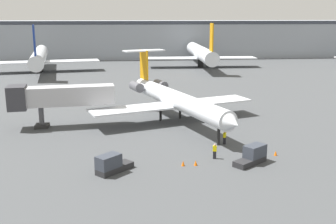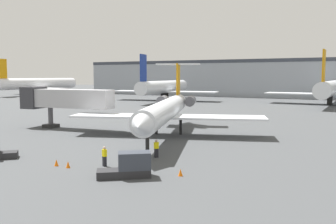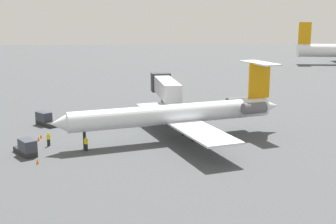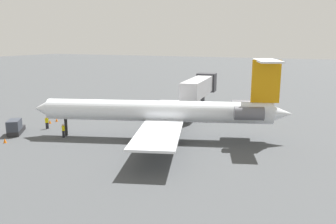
{
  "view_description": "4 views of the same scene",
  "coord_description": "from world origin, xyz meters",
  "px_view_note": "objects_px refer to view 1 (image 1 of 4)",
  "views": [
    {
      "loc": [
        -8.58,
        -57.32,
        15.05
      ],
      "look_at": [
        -2.49,
        -4.02,
        2.2
      ],
      "focal_mm": 42.98,
      "sensor_mm": 36.0,
      "label": 1
    },
    {
      "loc": [
        19.23,
        -41.0,
        7.61
      ],
      "look_at": [
        0.58,
        -4.16,
        3.42
      ],
      "focal_mm": 38.28,
      "sensor_mm": 36.0,
      "label": 2
    },
    {
      "loc": [
        55.33,
        -5.13,
        15.61
      ],
      "look_at": [
        -0.62,
        -2.32,
        3.73
      ],
      "focal_mm": 48.58,
      "sensor_mm": 36.0,
      "label": 3
    },
    {
      "loc": [
        34.42,
        15.88,
        11.64
      ],
      "look_at": [
        -0.59,
        0.04,
        3.47
      ],
      "focal_mm": 36.1,
      "sensor_mm": 36.0,
      "label": 4
    }
  ],
  "objects_px": {
    "ground_crew_loader": "(225,137)",
    "baggage_tug_lead": "(253,155)",
    "regional_jet": "(173,98)",
    "ground_crew_marshaller": "(215,151)",
    "baggage_tug_trailing": "(111,164)",
    "jet_bridge": "(55,97)",
    "traffic_cone_near": "(276,153)",
    "parked_airliner_centre": "(201,53)",
    "traffic_cone_far": "(196,163)",
    "parked_airliner_west_mid": "(39,57)",
    "traffic_cone_mid": "(183,163)"
  },
  "relations": [
    {
      "from": "traffic_cone_far",
      "to": "parked_airliner_centre",
      "type": "distance_m",
      "value": 81.77
    },
    {
      "from": "baggage_tug_lead",
      "to": "traffic_cone_near",
      "type": "distance_m",
      "value": 3.88
    },
    {
      "from": "ground_crew_marshaller",
      "to": "traffic_cone_near",
      "type": "bearing_deg",
      "value": 1.86
    },
    {
      "from": "ground_crew_marshaller",
      "to": "baggage_tug_lead",
      "type": "distance_m",
      "value": 4.05
    },
    {
      "from": "regional_jet",
      "to": "baggage_tug_trailing",
      "type": "xyz_separation_m",
      "value": [
        -8.56,
        -19.2,
        -2.6
      ]
    },
    {
      "from": "regional_jet",
      "to": "ground_crew_marshaller",
      "type": "bearing_deg",
      "value": -81.61
    },
    {
      "from": "jet_bridge",
      "to": "parked_airliner_centre",
      "type": "distance_m",
      "value": 71.15
    },
    {
      "from": "ground_crew_marshaller",
      "to": "parked_airliner_centre",
      "type": "distance_m",
      "value": 79.55
    },
    {
      "from": "jet_bridge",
      "to": "traffic_cone_mid",
      "type": "relative_size",
      "value": 26.17
    },
    {
      "from": "baggage_tug_trailing",
      "to": "ground_crew_marshaller",
      "type": "bearing_deg",
      "value": 13.91
    },
    {
      "from": "ground_crew_marshaller",
      "to": "parked_airliner_centre",
      "type": "bearing_deg",
      "value": 80.04
    },
    {
      "from": "ground_crew_marshaller",
      "to": "ground_crew_loader",
      "type": "xyz_separation_m",
      "value": [
        2.33,
        4.84,
        0.0
      ]
    },
    {
      "from": "baggage_tug_lead",
      "to": "traffic_cone_near",
      "type": "xyz_separation_m",
      "value": [
        3.3,
        1.97,
        -0.56
      ]
    },
    {
      "from": "traffic_cone_near",
      "to": "parked_airliner_centre",
      "type": "distance_m",
      "value": 78.45
    },
    {
      "from": "baggage_tug_lead",
      "to": "regional_jet",
      "type": "bearing_deg",
      "value": 108.46
    },
    {
      "from": "regional_jet",
      "to": "jet_bridge",
      "type": "xyz_separation_m",
      "value": [
        -16.54,
        -1.38,
        0.83
      ]
    },
    {
      "from": "traffic_cone_mid",
      "to": "ground_crew_loader",
      "type": "bearing_deg",
      "value": 47.54
    },
    {
      "from": "baggage_tug_trailing",
      "to": "parked_airliner_west_mid",
      "type": "xyz_separation_m",
      "value": [
        -21.12,
        75.62,
        3.32
      ]
    },
    {
      "from": "baggage_tug_trailing",
      "to": "parked_airliner_west_mid",
      "type": "bearing_deg",
      "value": 105.61
    },
    {
      "from": "ground_crew_marshaller",
      "to": "ground_crew_loader",
      "type": "height_order",
      "value": "same"
    },
    {
      "from": "regional_jet",
      "to": "traffic_cone_near",
      "type": "bearing_deg",
      "value": -60.01
    },
    {
      "from": "ground_crew_marshaller",
      "to": "traffic_cone_near",
      "type": "height_order",
      "value": "ground_crew_marshaller"
    },
    {
      "from": "ground_crew_loader",
      "to": "ground_crew_marshaller",
      "type": "bearing_deg",
      "value": -115.65
    },
    {
      "from": "traffic_cone_near",
      "to": "ground_crew_loader",
      "type": "bearing_deg",
      "value": 135.03
    },
    {
      "from": "jet_bridge",
      "to": "traffic_cone_near",
      "type": "xyz_separation_m",
      "value": [
        25.92,
        -14.87,
        -3.99
      ]
    },
    {
      "from": "baggage_tug_trailing",
      "to": "traffic_cone_far",
      "type": "height_order",
      "value": "baggage_tug_trailing"
    },
    {
      "from": "ground_crew_loader",
      "to": "traffic_cone_mid",
      "type": "bearing_deg",
      "value": -132.46
    },
    {
      "from": "baggage_tug_trailing",
      "to": "traffic_cone_far",
      "type": "relative_size",
      "value": 7.03
    },
    {
      "from": "traffic_cone_mid",
      "to": "parked_airliner_centre",
      "type": "xyz_separation_m",
      "value": [
        17.46,
        80.03,
        3.96
      ]
    },
    {
      "from": "baggage_tug_trailing",
      "to": "regional_jet",
      "type": "bearing_deg",
      "value": 65.96
    },
    {
      "from": "ground_crew_loader",
      "to": "traffic_cone_near",
      "type": "bearing_deg",
      "value": -44.97
    },
    {
      "from": "regional_jet",
      "to": "baggage_tug_lead",
      "type": "distance_m",
      "value": 19.38
    },
    {
      "from": "regional_jet",
      "to": "traffic_cone_far",
      "type": "distance_m",
      "value": 18.52
    },
    {
      "from": "jet_bridge",
      "to": "traffic_cone_mid",
      "type": "distance_m",
      "value": 23.08
    },
    {
      "from": "parked_airliner_west_mid",
      "to": "baggage_tug_lead",
      "type": "bearing_deg",
      "value": -64.4
    },
    {
      "from": "ground_crew_loader",
      "to": "baggage_tug_trailing",
      "type": "height_order",
      "value": "baggage_tug_trailing"
    },
    {
      "from": "ground_crew_loader",
      "to": "parked_airliner_west_mid",
      "type": "distance_m",
      "value": 76.34
    },
    {
      "from": "ground_crew_loader",
      "to": "baggage_tug_trailing",
      "type": "bearing_deg",
      "value": -150.4
    },
    {
      "from": "ground_crew_marshaller",
      "to": "traffic_cone_far",
      "type": "relative_size",
      "value": 3.07
    },
    {
      "from": "ground_crew_marshaller",
      "to": "traffic_cone_far",
      "type": "height_order",
      "value": "ground_crew_marshaller"
    },
    {
      "from": "baggage_tug_lead",
      "to": "parked_airliner_west_mid",
      "type": "xyz_separation_m",
      "value": [
        -35.77,
        74.64,
        3.32
      ]
    },
    {
      "from": "regional_jet",
      "to": "parked_airliner_centre",
      "type": "relative_size",
      "value": 0.77
    },
    {
      "from": "traffic_cone_near",
      "to": "traffic_cone_far",
      "type": "distance_m",
      "value": 9.56
    },
    {
      "from": "traffic_cone_far",
      "to": "parked_airliner_west_mid",
      "type": "distance_m",
      "value": 80.46
    },
    {
      "from": "baggage_tug_lead",
      "to": "traffic_cone_far",
      "type": "distance_m",
      "value": 6.07
    },
    {
      "from": "jet_bridge",
      "to": "traffic_cone_mid",
      "type": "height_order",
      "value": "jet_bridge"
    },
    {
      "from": "baggage_tug_lead",
      "to": "traffic_cone_far",
      "type": "bearing_deg",
      "value": -179.65
    },
    {
      "from": "ground_crew_loader",
      "to": "baggage_tug_lead",
      "type": "height_order",
      "value": "baggage_tug_lead"
    },
    {
      "from": "ground_crew_marshaller",
      "to": "baggage_tug_lead",
      "type": "bearing_deg",
      "value": -25.51
    },
    {
      "from": "parked_airliner_centre",
      "to": "baggage_tug_trailing",
      "type": "bearing_deg",
      "value": -106.98
    }
  ]
}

